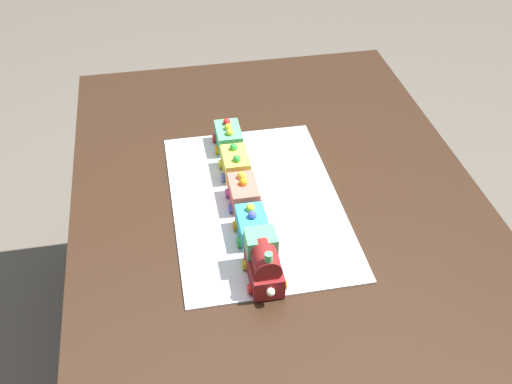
% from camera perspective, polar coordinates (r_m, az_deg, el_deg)
% --- Properties ---
extents(ground_plane, '(8.00, 8.00, 0.00)m').
position_cam_1_polar(ground_plane, '(2.04, 1.59, -16.42)').
color(ground_plane, '#6B6054').
extents(dining_table, '(1.40, 1.00, 0.74)m').
position_cam_1_polar(dining_table, '(1.56, 2.00, -3.35)').
color(dining_table, '#382316').
rests_on(dining_table, ground).
extents(cake_board, '(0.60, 0.40, 0.00)m').
position_cam_1_polar(cake_board, '(1.46, 0.00, -0.96)').
color(cake_board, silver).
rests_on(cake_board, dining_table).
extents(cake_locomotive, '(0.14, 0.08, 0.12)m').
position_cam_1_polar(cake_locomotive, '(1.25, 0.74, -6.59)').
color(cake_locomotive, maroon).
rests_on(cake_locomotive, cake_board).
extents(cake_car_flatbed_turquoise, '(0.10, 0.08, 0.07)m').
position_cam_1_polar(cake_car_flatbed_turquoise, '(1.35, -0.34, -3.23)').
color(cake_car_flatbed_turquoise, '#38B7C6').
rests_on(cake_car_flatbed_turquoise, cake_board).
extents(cake_car_tanker_coral, '(0.10, 0.08, 0.07)m').
position_cam_1_polar(cake_car_tanker_coral, '(1.44, -1.19, -0.08)').
color(cake_car_tanker_coral, '#F27260').
rests_on(cake_car_tanker_coral, cake_board).
extents(cake_car_gondola_lemon, '(0.10, 0.08, 0.07)m').
position_cam_1_polar(cake_car_gondola_lemon, '(1.53, -1.93, 2.69)').
color(cake_car_gondola_lemon, '#F4E04C').
rests_on(cake_car_gondola_lemon, cake_board).
extents(cake_car_caboose_mint_green, '(0.10, 0.08, 0.07)m').
position_cam_1_polar(cake_car_caboose_mint_green, '(1.63, -2.60, 5.17)').
color(cake_car_caboose_mint_green, '#59CC7A').
rests_on(cake_car_caboose_mint_green, cake_board).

